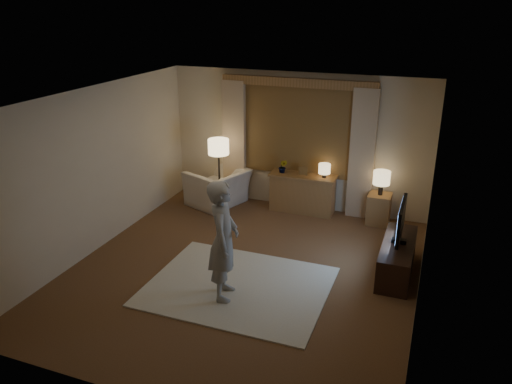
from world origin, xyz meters
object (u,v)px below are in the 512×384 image
at_px(tv_stand, 397,258).
at_px(side_table, 379,209).
at_px(person, 223,240).
at_px(sideboard, 302,194).
at_px(armchair, 218,187).

bearing_deg(tv_stand, side_table, 106.39).
height_order(side_table, tv_stand, side_table).
bearing_deg(tv_stand, person, -145.19).
xyz_separation_m(side_table, person, (-1.63, -3.18, 0.57)).
bearing_deg(sideboard, side_table, -1.99).
relative_size(armchair, person, 0.64).
xyz_separation_m(armchair, side_table, (3.11, 0.17, -0.07)).
height_order(armchair, tv_stand, armchair).
bearing_deg(side_table, sideboard, 178.01).
bearing_deg(sideboard, tv_stand, -41.98).
distance_m(armchair, person, 3.39).
distance_m(sideboard, armchair, 1.68).
relative_size(tv_stand, person, 0.84).
bearing_deg(side_table, armchair, -176.87).
bearing_deg(armchair, side_table, 113.23).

